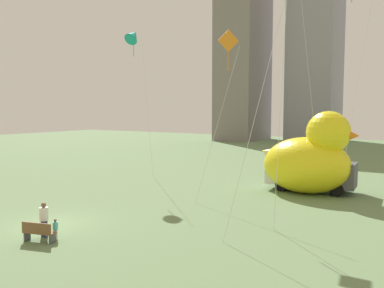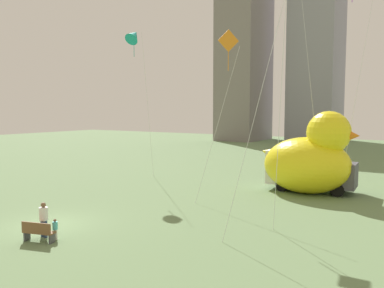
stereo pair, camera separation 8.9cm
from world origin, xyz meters
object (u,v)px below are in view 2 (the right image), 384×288
object	(u,v)px
person_adult	(44,218)
kite_orange	(228,48)
park_bench	(38,232)
kite_teal	(134,36)
giant_inflatable_duck	(310,159)
box_truck	(309,171)
person_child	(55,228)

from	to	relation	value
person_adult	kite_orange	bearing A→B (deg)	65.62
park_bench	kite_teal	distance (m)	20.07
kite_teal	kite_orange	size ratio (longest dim) A/B	1.22
giant_inflatable_duck	kite_orange	xyz separation A→B (m)	(-3.13, -6.41, 6.90)
park_bench	box_truck	size ratio (longest dim) A/B	0.25
kite_orange	kite_teal	bearing A→B (deg)	156.62
person_child	box_truck	world-z (taller)	box_truck
kite_teal	kite_orange	world-z (taller)	kite_teal
person_adult	kite_orange	size ratio (longest dim) A/B	0.15
park_bench	kite_orange	xyz separation A→B (m)	(3.97, 10.14, 8.85)
giant_inflatable_duck	kite_teal	bearing A→B (deg)	-173.54
giant_inflatable_duck	person_adult	bearing A→B (deg)	-115.05
person_adult	kite_orange	world-z (taller)	kite_orange
giant_inflatable_duck	box_truck	bearing A→B (deg)	111.42
kite_orange	person_adult	bearing A→B (deg)	-114.38
person_child	giant_inflatable_duck	xyz separation A→B (m)	(6.76, 15.92, 1.90)
person_child	kite_orange	world-z (taller)	kite_orange
box_truck	kite_teal	bearing A→B (deg)	-170.27
park_bench	kite_teal	size ratio (longest dim) A/B	0.12
park_bench	person_child	distance (m)	0.72
person_child	giant_inflatable_duck	size ratio (longest dim) A/B	0.14
person_child	kite_teal	bearing A→B (deg)	117.58
person_adult	giant_inflatable_duck	xyz separation A→B (m)	(7.47, 15.97, 1.54)
park_bench	kite_orange	world-z (taller)	kite_orange
box_truck	person_child	bearing A→B (deg)	-111.15
giant_inflatable_duck	kite_teal	distance (m)	17.13
kite_orange	box_truck	bearing A→B (deg)	68.53
person_child	kite_orange	xyz separation A→B (m)	(3.63, 9.51, 8.80)
person_child	kite_teal	distance (m)	19.70
kite_teal	kite_orange	distance (m)	12.35
kite_orange	giant_inflatable_duck	bearing A→B (deg)	63.97
person_child	box_truck	distance (m)	17.93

